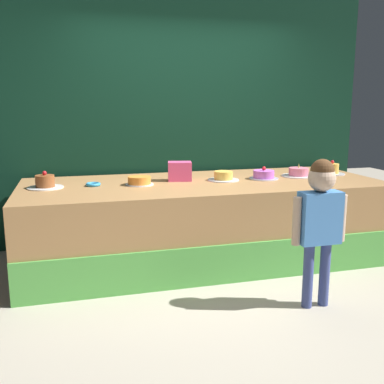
{
  "coord_description": "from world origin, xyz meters",
  "views": [
    {
      "loc": [
        -1.26,
        -3.44,
        1.54
      ],
      "look_at": [
        -0.2,
        0.42,
        0.75
      ],
      "focal_mm": 41.21,
      "sensor_mm": 36.0,
      "label": 1
    }
  ],
  "objects_px": {
    "pink_box": "(180,171)",
    "cake_far_left": "(45,183)",
    "child_figure": "(320,213)",
    "cake_center_right": "(264,175)",
    "cake_center_left": "(223,176)",
    "cake_left": "(139,181)",
    "donut": "(93,184)",
    "cake_right": "(298,173)",
    "cake_far_right": "(332,170)"
  },
  "relations": [
    {
      "from": "cake_far_left",
      "to": "cake_center_right",
      "type": "relative_size",
      "value": 1.08
    },
    {
      "from": "cake_center_right",
      "to": "cake_right",
      "type": "distance_m",
      "value": 0.43
    },
    {
      "from": "donut",
      "to": "cake_center_left",
      "type": "relative_size",
      "value": 0.44
    },
    {
      "from": "pink_box",
      "to": "cake_right",
      "type": "distance_m",
      "value": 1.29
    },
    {
      "from": "child_figure",
      "to": "cake_center_right",
      "type": "height_order",
      "value": "child_figure"
    },
    {
      "from": "cake_far_left",
      "to": "cake_right",
      "type": "xyz_separation_m",
      "value": [
        2.58,
        -0.01,
        -0.01
      ]
    },
    {
      "from": "donut",
      "to": "cake_left",
      "type": "height_order",
      "value": "cake_left"
    },
    {
      "from": "donut",
      "to": "cake_far_right",
      "type": "height_order",
      "value": "cake_far_right"
    },
    {
      "from": "child_figure",
      "to": "cake_left",
      "type": "xyz_separation_m",
      "value": [
        -1.16,
        1.29,
        0.09
      ]
    },
    {
      "from": "cake_far_left",
      "to": "cake_center_left",
      "type": "height_order",
      "value": "cake_far_left"
    },
    {
      "from": "cake_left",
      "to": "cake_center_right",
      "type": "relative_size",
      "value": 0.89
    },
    {
      "from": "donut",
      "to": "cake_center_right",
      "type": "relative_size",
      "value": 0.46
    },
    {
      "from": "pink_box",
      "to": "cake_right",
      "type": "relative_size",
      "value": 0.65
    },
    {
      "from": "child_figure",
      "to": "cake_far_left",
      "type": "xyz_separation_m",
      "value": [
        -2.02,
        1.36,
        0.1
      ]
    },
    {
      "from": "cake_right",
      "to": "cake_left",
      "type": "bearing_deg",
      "value": -177.91
    },
    {
      "from": "cake_left",
      "to": "cake_far_right",
      "type": "relative_size",
      "value": 0.95
    },
    {
      "from": "donut",
      "to": "cake_center_right",
      "type": "bearing_deg",
      "value": -1.8
    },
    {
      "from": "cake_right",
      "to": "donut",
      "type": "bearing_deg",
      "value": -179.92
    },
    {
      "from": "donut",
      "to": "pink_box",
      "type": "bearing_deg",
      "value": 4.98
    },
    {
      "from": "child_figure",
      "to": "cake_right",
      "type": "relative_size",
      "value": 3.22
    },
    {
      "from": "cake_center_left",
      "to": "cake_left",
      "type": "bearing_deg",
      "value": -177.77
    },
    {
      "from": "cake_right",
      "to": "cake_far_left",
      "type": "bearing_deg",
      "value": 179.86
    },
    {
      "from": "pink_box",
      "to": "donut",
      "type": "relative_size",
      "value": 1.66
    },
    {
      "from": "pink_box",
      "to": "cake_far_left",
      "type": "bearing_deg",
      "value": -177.1
    },
    {
      "from": "cake_far_left",
      "to": "cake_right",
      "type": "distance_m",
      "value": 2.58
    },
    {
      "from": "donut",
      "to": "cake_right",
      "type": "xyz_separation_m",
      "value": [
        2.15,
        0.0,
        0.02
      ]
    },
    {
      "from": "cake_left",
      "to": "cake_far_right",
      "type": "height_order",
      "value": "cake_far_right"
    },
    {
      "from": "cake_left",
      "to": "cake_right",
      "type": "height_order",
      "value": "cake_right"
    },
    {
      "from": "cake_right",
      "to": "cake_far_right",
      "type": "height_order",
      "value": "cake_far_right"
    },
    {
      "from": "child_figure",
      "to": "pink_box",
      "type": "bearing_deg",
      "value": 117.22
    },
    {
      "from": "cake_center_left",
      "to": "cake_center_right",
      "type": "relative_size",
      "value": 1.05
    },
    {
      "from": "child_figure",
      "to": "pink_box",
      "type": "xyz_separation_m",
      "value": [
        -0.73,
        1.42,
        0.14
      ]
    },
    {
      "from": "donut",
      "to": "cake_left",
      "type": "bearing_deg",
      "value": -7.92
    },
    {
      "from": "cake_left",
      "to": "cake_right",
      "type": "bearing_deg",
      "value": 2.09
    },
    {
      "from": "child_figure",
      "to": "cake_right",
      "type": "distance_m",
      "value": 1.46
    },
    {
      "from": "cake_left",
      "to": "cake_far_right",
      "type": "distance_m",
      "value": 2.15
    },
    {
      "from": "pink_box",
      "to": "cake_center_right",
      "type": "distance_m",
      "value": 0.87
    },
    {
      "from": "cake_far_left",
      "to": "cake_left",
      "type": "distance_m",
      "value": 0.86
    },
    {
      "from": "child_figure",
      "to": "cake_center_right",
      "type": "xyz_separation_m",
      "value": [
        0.13,
        1.29,
        0.09
      ]
    },
    {
      "from": "cake_left",
      "to": "cake_right",
      "type": "distance_m",
      "value": 1.72
    },
    {
      "from": "cake_center_right",
      "to": "cake_far_right",
      "type": "height_order",
      "value": "cake_far_right"
    },
    {
      "from": "cake_far_right",
      "to": "cake_right",
      "type": "bearing_deg",
      "value": -175.08
    },
    {
      "from": "child_figure",
      "to": "cake_center_left",
      "type": "distance_m",
      "value": 1.36
    },
    {
      "from": "child_figure",
      "to": "cake_far_right",
      "type": "height_order",
      "value": "child_figure"
    },
    {
      "from": "child_figure",
      "to": "donut",
      "type": "bearing_deg",
      "value": 139.75
    },
    {
      "from": "cake_far_left",
      "to": "cake_center_left",
      "type": "xyz_separation_m",
      "value": [
        1.72,
        -0.04,
        -0.01
      ]
    },
    {
      "from": "cake_left",
      "to": "cake_far_right",
      "type": "bearing_deg",
      "value": 2.66
    },
    {
      "from": "cake_far_left",
      "to": "cake_left",
      "type": "xyz_separation_m",
      "value": [
        0.86,
        -0.07,
        -0.01
      ]
    },
    {
      "from": "cake_center_right",
      "to": "cake_center_left",
      "type": "bearing_deg",
      "value": 176.31
    },
    {
      "from": "child_figure",
      "to": "cake_center_left",
      "type": "bearing_deg",
      "value": 102.86
    }
  ]
}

